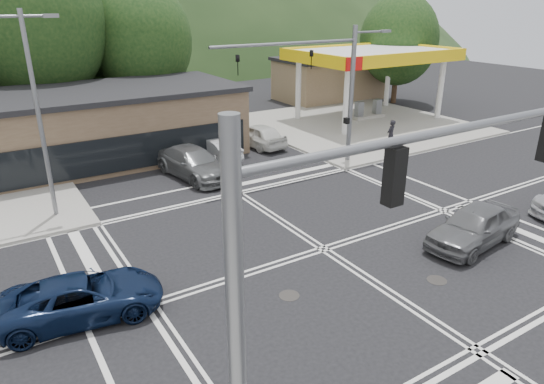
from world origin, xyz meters
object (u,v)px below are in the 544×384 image
pedestrian (391,135)px  car_northbound (194,163)px  car_queue_a (217,148)px  car_grey_center (474,226)px  car_blue_west (82,297)px  car_queue_b (258,135)px

pedestrian → car_northbound: bearing=-26.9°
car_queue_a → pedestrian: size_ratio=2.12×
car_grey_center → car_northbound: 14.94m
car_northbound → car_blue_west: bearing=-137.5°
car_queue_b → pedestrian: pedestrian is taller
car_grey_center → car_northbound: (-6.33, 13.54, -0.00)m
car_queue_b → car_northbound: 7.00m
car_blue_west → car_queue_b: (14.34, 13.50, 0.10)m
car_blue_west → car_queue_b: 19.69m
car_queue_a → pedestrian: (10.33, -4.61, 0.45)m
car_grey_center → car_queue_a: bearing=-174.2°
car_queue_a → pedestrian: 11.32m
car_queue_b → pedestrian: 8.76m
car_grey_center → car_queue_b: bearing=172.9°
car_grey_center → pedestrian: (6.54, 11.23, 0.31)m
car_queue_b → pedestrian: size_ratio=2.35×
car_grey_center → car_queue_b: 16.85m
car_blue_west → car_grey_center: size_ratio=1.02×
car_blue_west → car_queue_b: size_ratio=1.07×
car_queue_a → car_northbound: car_northbound is taller
car_blue_west → car_northbound: bearing=-29.9°
car_blue_west → car_northbound: (8.18, 10.18, 0.13)m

